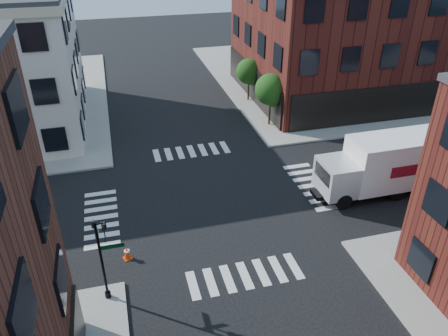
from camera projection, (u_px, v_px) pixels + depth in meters
ground at (213, 201)px, 28.19m from camera, size 120.00×120.00×0.00m
sidewalk_ne at (346, 73)px, 50.35m from camera, size 30.00×30.00×0.15m
building_ne at (375, 31)px, 43.08m from camera, size 25.00×16.00×12.00m
tree_near at (272, 91)px, 36.60m from camera, size 2.69×2.69×4.49m
tree_far at (249, 73)px, 41.75m from camera, size 2.43×2.43×4.07m
signal_pole at (102, 251)px, 19.68m from camera, size 1.29×1.24×4.60m
box_truck at (384, 165)px, 28.11m from camera, size 8.65×2.76×3.89m
traffic_cone at (127, 253)px, 23.28m from camera, size 0.53×0.53×0.78m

